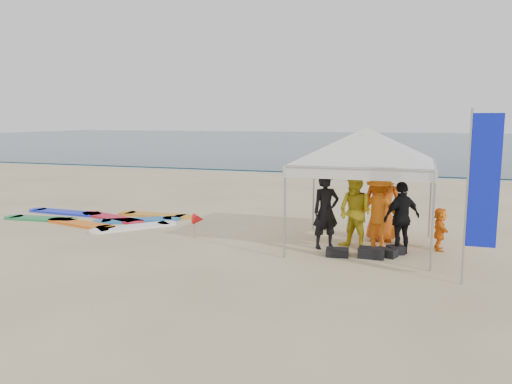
{
  "coord_description": "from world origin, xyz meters",
  "views": [
    {
      "loc": [
        3.97,
        -9.33,
        3.05
      ],
      "look_at": [
        0.01,
        2.6,
        1.2
      ],
      "focal_mm": 35.0,
      "sensor_mm": 36.0,
      "label": 1
    }
  ],
  "objects_px": {
    "person_yellow": "(355,212)",
    "feather_flag": "(482,183)",
    "person_seated": "(440,229)",
    "marker_pennant": "(199,219)",
    "canopy_tent": "(366,128)",
    "person_black_a": "(326,211)",
    "person_black_b": "(402,218)",
    "surfboard_spread": "(103,219)",
    "person_orange_a": "(379,211)",
    "person_orange_b": "(382,203)"
  },
  "relations": [
    {
      "from": "person_yellow",
      "to": "feather_flag",
      "type": "relative_size",
      "value": 0.55
    },
    {
      "from": "person_yellow",
      "to": "person_seated",
      "type": "relative_size",
      "value": 1.77
    },
    {
      "from": "marker_pennant",
      "to": "canopy_tent",
      "type": "bearing_deg",
      "value": 6.03
    },
    {
      "from": "canopy_tent",
      "to": "feather_flag",
      "type": "distance_m",
      "value": 3.34
    },
    {
      "from": "feather_flag",
      "to": "marker_pennant",
      "type": "distance_m",
      "value": 6.81
    },
    {
      "from": "person_black_a",
      "to": "person_black_b",
      "type": "distance_m",
      "value": 1.72
    },
    {
      "from": "feather_flag",
      "to": "surfboard_spread",
      "type": "xyz_separation_m",
      "value": [
        -10.17,
        2.97,
        -1.87
      ]
    },
    {
      "from": "person_black_a",
      "to": "surfboard_spread",
      "type": "height_order",
      "value": "person_black_a"
    },
    {
      "from": "person_black_a",
      "to": "person_orange_a",
      "type": "xyz_separation_m",
      "value": [
        1.18,
        0.5,
        -0.01
      ]
    },
    {
      "from": "person_black_a",
      "to": "person_yellow",
      "type": "relative_size",
      "value": 1.0
    },
    {
      "from": "person_seated",
      "to": "marker_pennant",
      "type": "bearing_deg",
      "value": 93.86
    },
    {
      "from": "person_yellow",
      "to": "surfboard_spread",
      "type": "xyz_separation_m",
      "value": [
        -7.7,
        1.05,
        -0.86
      ]
    },
    {
      "from": "marker_pennant",
      "to": "person_seated",
      "type": "bearing_deg",
      "value": 6.67
    },
    {
      "from": "person_black_a",
      "to": "canopy_tent",
      "type": "bearing_deg",
      "value": -8.12
    },
    {
      "from": "person_seated",
      "to": "feather_flag",
      "type": "height_order",
      "value": "feather_flag"
    },
    {
      "from": "person_orange_b",
      "to": "person_seated",
      "type": "relative_size",
      "value": 1.94
    },
    {
      "from": "person_black_a",
      "to": "surfboard_spread",
      "type": "bearing_deg",
      "value": 136.23
    },
    {
      "from": "person_black_b",
      "to": "person_orange_b",
      "type": "relative_size",
      "value": 0.85
    },
    {
      "from": "person_black_a",
      "to": "person_orange_a",
      "type": "bearing_deg",
      "value": -11.52
    },
    {
      "from": "person_black_a",
      "to": "person_orange_b",
      "type": "xyz_separation_m",
      "value": [
        1.2,
        1.15,
        0.09
      ]
    },
    {
      "from": "person_black_a",
      "to": "person_yellow",
      "type": "distance_m",
      "value": 0.68
    },
    {
      "from": "person_black_b",
      "to": "canopy_tent",
      "type": "height_order",
      "value": "canopy_tent"
    },
    {
      "from": "person_orange_a",
      "to": "person_seated",
      "type": "height_order",
      "value": "person_orange_a"
    },
    {
      "from": "person_black_b",
      "to": "feather_flag",
      "type": "bearing_deg",
      "value": 84.87
    },
    {
      "from": "canopy_tent",
      "to": "person_orange_b",
      "type": "bearing_deg",
      "value": 62.95
    },
    {
      "from": "person_yellow",
      "to": "person_seated",
      "type": "xyz_separation_m",
      "value": [
        1.9,
        0.55,
        -0.39
      ]
    },
    {
      "from": "person_yellow",
      "to": "person_orange_b",
      "type": "relative_size",
      "value": 0.91
    },
    {
      "from": "person_orange_a",
      "to": "person_black_b",
      "type": "xyz_separation_m",
      "value": [
        0.53,
        -0.44,
        -0.05
      ]
    },
    {
      "from": "feather_flag",
      "to": "marker_pennant",
      "type": "bearing_deg",
      "value": 164.43
    },
    {
      "from": "person_black_b",
      "to": "surfboard_spread",
      "type": "distance_m",
      "value": 8.86
    },
    {
      "from": "person_black_b",
      "to": "marker_pennant",
      "type": "bearing_deg",
      "value": -41.15
    },
    {
      "from": "person_seated",
      "to": "surfboard_spread",
      "type": "relative_size",
      "value": 0.19
    },
    {
      "from": "canopy_tent",
      "to": "person_yellow",
      "type": "bearing_deg",
      "value": -117.59
    },
    {
      "from": "canopy_tent",
      "to": "marker_pennant",
      "type": "bearing_deg",
      "value": -173.97
    },
    {
      "from": "person_orange_b",
      "to": "person_seated",
      "type": "xyz_separation_m",
      "value": [
        1.36,
        -0.49,
        -0.47
      ]
    },
    {
      "from": "person_seated",
      "to": "surfboard_spread",
      "type": "bearing_deg",
      "value": 84.2
    },
    {
      "from": "person_yellow",
      "to": "feather_flag",
      "type": "bearing_deg",
      "value": -8.99
    },
    {
      "from": "person_black_a",
      "to": "canopy_tent",
      "type": "xyz_separation_m",
      "value": [
        0.83,
        0.41,
        1.95
      ]
    },
    {
      "from": "person_yellow",
      "to": "canopy_tent",
      "type": "height_order",
      "value": "canopy_tent"
    },
    {
      "from": "person_yellow",
      "to": "person_orange_b",
      "type": "distance_m",
      "value": 1.18
    },
    {
      "from": "person_black_b",
      "to": "person_orange_b",
      "type": "distance_m",
      "value": 1.21
    },
    {
      "from": "canopy_tent",
      "to": "surfboard_spread",
      "type": "relative_size",
      "value": 0.81
    },
    {
      "from": "surfboard_spread",
      "to": "marker_pennant",
      "type": "bearing_deg",
      "value": -17.53
    },
    {
      "from": "person_black_a",
      "to": "feather_flag",
      "type": "xyz_separation_m",
      "value": [
        3.13,
        -1.81,
        1.02
      ]
    },
    {
      "from": "person_yellow",
      "to": "person_seated",
      "type": "bearing_deg",
      "value": 45.11
    },
    {
      "from": "canopy_tent",
      "to": "feather_flag",
      "type": "height_order",
      "value": "canopy_tent"
    },
    {
      "from": "person_black_b",
      "to": "person_yellow",
      "type": "bearing_deg",
      "value": -44.56
    },
    {
      "from": "person_black_b",
      "to": "person_seated",
      "type": "bearing_deg",
      "value": 172.97
    },
    {
      "from": "person_orange_a",
      "to": "marker_pennant",
      "type": "height_order",
      "value": "person_orange_a"
    },
    {
      "from": "person_black_b",
      "to": "person_seated",
      "type": "xyz_separation_m",
      "value": [
        0.85,
        0.6,
        -0.33
      ]
    }
  ]
}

